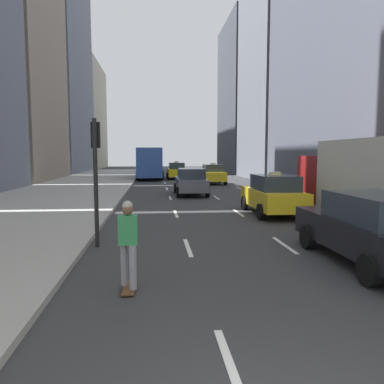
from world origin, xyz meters
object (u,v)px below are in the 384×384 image
at_px(taxi_second, 213,174).
at_px(taxi_third, 273,194).
at_px(taxi_lead, 176,171).
at_px(sedan_silver_behind, 191,181).
at_px(skateboarder, 128,241).
at_px(box_truck, 371,179).
at_px(city_bus, 150,162).
at_px(traffic_light_pole, 96,162).
at_px(sedan_black_near, 372,228).

bearing_deg(taxi_second, taxi_third, -90.00).
relative_size(taxi_lead, sedan_silver_behind, 0.98).
bearing_deg(sedan_silver_behind, taxi_lead, 90.00).
bearing_deg(taxi_lead, taxi_second, -68.62).
bearing_deg(taxi_second, skateboarder, -102.40).
bearing_deg(sedan_silver_behind, skateboarder, -99.59).
bearing_deg(box_truck, taxi_third, 136.04).
xyz_separation_m(taxi_second, skateboarder, (-5.63, -25.60, 0.08)).
relative_size(taxi_lead, box_truck, 0.52).
distance_m(taxi_second, city_bus, 10.47).
bearing_deg(traffic_light_pole, taxi_lead, 82.27).
distance_m(taxi_lead, sedan_black_near, 31.71).
relative_size(sedan_silver_behind, city_bus, 0.39).
height_order(sedan_silver_behind, box_truck, box_truck).
bearing_deg(traffic_light_pole, box_truck, 13.46).
distance_m(taxi_third, skateboarder, 10.29).
bearing_deg(city_bus, taxi_lead, -30.20).
bearing_deg(skateboarder, taxi_third, 56.86).
bearing_deg(taxi_second, sedan_silver_behind, -107.54).
bearing_deg(box_truck, taxi_lead, 101.79).
bearing_deg(city_bus, box_truck, -73.54).
bearing_deg(taxi_lead, box_truck, -78.21).
relative_size(taxi_third, sedan_black_near, 0.90).
distance_m(taxi_third, traffic_light_pole, 8.53).
distance_m(city_bus, skateboarder, 34.40).
bearing_deg(sedan_black_near, traffic_light_pole, 159.87).
height_order(taxi_second, city_bus, city_bus).
height_order(taxi_lead, city_bus, city_bus).
relative_size(sedan_black_near, city_bus, 0.42).
height_order(taxi_third, sedan_silver_behind, taxi_third).
bearing_deg(taxi_second, taxi_lead, 111.38).
relative_size(taxi_third, city_bus, 0.38).
distance_m(box_truck, skateboarder, 10.33).
distance_m(taxi_third, city_bus, 26.39).
height_order(taxi_second, box_truck, box_truck).
xyz_separation_m(sedan_black_near, box_truck, (2.80, 4.76, 0.84)).
relative_size(taxi_third, sedan_silver_behind, 0.98).
relative_size(sedan_black_near, box_truck, 0.58).
xyz_separation_m(taxi_lead, taxi_second, (2.80, -7.15, 0.00)).
bearing_deg(sedan_black_near, sedan_silver_behind, 100.19).
distance_m(city_bus, traffic_light_pole, 30.78).
xyz_separation_m(sedan_black_near, sedan_silver_behind, (-2.80, 15.58, 0.01)).
relative_size(taxi_second, city_bus, 0.38).
bearing_deg(skateboarder, taxi_lead, 85.07).
distance_m(sedan_silver_behind, skateboarder, 16.98).
height_order(skateboarder, traffic_light_pole, traffic_light_pole).
xyz_separation_m(sedan_silver_behind, box_truck, (5.60, -10.82, 0.84)).
height_order(taxi_lead, traffic_light_pole, traffic_light_pole).
bearing_deg(sedan_silver_behind, taxi_third, -70.98).
bearing_deg(taxi_third, city_bus, 102.29).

